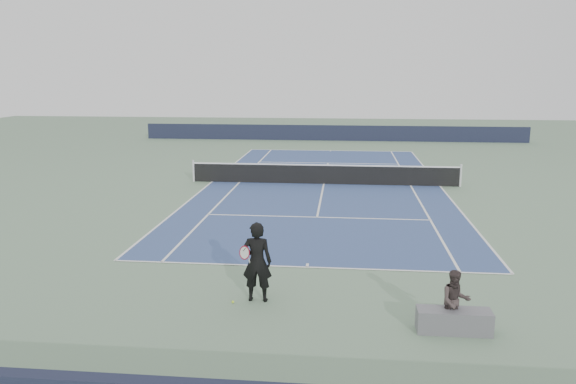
# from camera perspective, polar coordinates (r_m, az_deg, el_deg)

# --- Properties ---
(ground) EXTENTS (80.00, 80.00, 0.00)m
(ground) POSITION_cam_1_polar(r_m,az_deg,el_deg) (27.04, 3.66, 0.80)
(ground) COLOR slate
(court_surface) EXTENTS (10.97, 23.77, 0.01)m
(court_surface) POSITION_cam_1_polar(r_m,az_deg,el_deg) (27.04, 3.66, 0.82)
(court_surface) COLOR #334879
(court_surface) RESTS_ON ground
(tennis_net) EXTENTS (12.90, 0.10, 1.07)m
(tennis_net) POSITION_cam_1_polar(r_m,az_deg,el_deg) (26.95, 3.67, 1.86)
(tennis_net) COLOR silver
(tennis_net) RESTS_ON ground
(windscreen_far) EXTENTS (30.00, 0.25, 1.20)m
(windscreen_far) POSITION_cam_1_polar(r_m,az_deg,el_deg) (44.65, 4.57, 6.00)
(windscreen_far) COLOR black
(windscreen_far) RESTS_ON ground
(tennis_player) EXTENTS (0.81, 0.52, 1.91)m
(tennis_player) POSITION_cam_1_polar(r_m,az_deg,el_deg) (13.13, -3.18, -7.08)
(tennis_player) COLOR black
(tennis_player) RESTS_ON ground
(tennis_ball) EXTENTS (0.06, 0.06, 0.06)m
(tennis_ball) POSITION_cam_1_polar(r_m,az_deg,el_deg) (13.35, -5.62, -11.04)
(tennis_ball) COLOR #C3E32E
(tennis_ball) RESTS_ON ground
(spectator_bench) EXTENTS (1.55, 0.62, 1.33)m
(spectator_bench) POSITION_cam_1_polar(r_m,az_deg,el_deg) (12.24, 16.56, -11.45)
(spectator_bench) COLOR slate
(spectator_bench) RESTS_ON ground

